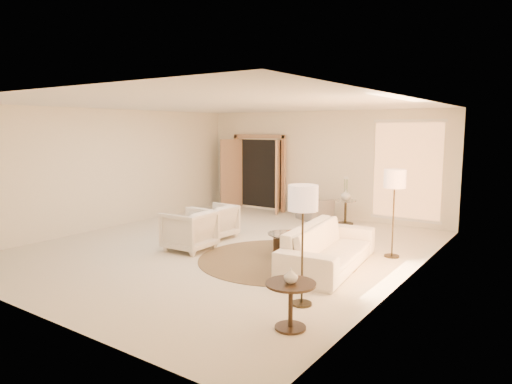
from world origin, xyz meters
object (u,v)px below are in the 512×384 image
Objects in this scene: floor_lamp_near at (395,183)px; bowl at (296,233)px; side_table at (345,209)px; coffee_table at (296,243)px; armchair_right at (189,228)px; accent_chair at (313,205)px; floor_lamp_far at (303,204)px; end_vase at (291,276)px; sofa at (329,247)px; side_vase at (346,195)px; end_table at (291,297)px; armchair_left at (215,220)px.

bowl is (-1.46, -1.01, -0.93)m from floor_lamp_near.
side_table is 0.38× the size of floor_lamp_near.
side_table is at bearing 97.55° from coffee_table.
armchair_right reaches higher than accent_chair.
floor_lamp_far reaches higher than end_vase.
floor_lamp_far is at bearing -172.95° from sofa.
side_vase is (-1.64, 5.18, -0.65)m from floor_lamp_far.
armchair_right is 3.29× the size of side_vase.
armchair_right reaches higher than end_table.
end_vase is (0.00, -3.69, -0.73)m from floor_lamp_near.
accent_chair reaches higher than sofa.
bowl is (-1.46, 2.68, 0.06)m from end_table.
sofa is 14.15× the size of end_vase.
side_table is (0.89, -0.00, -0.01)m from accent_chair.
accent_chair is at bearing 115.26° from end_vase.
side_table is at bearing 107.76° from end_table.
accent_chair is 3.48m from coffee_table.
sofa is 3.69m from side_vase.
armchair_right reaches higher than sofa.
floor_lamp_far is at bearing -94.80° from floor_lamp_near.
accent_chair is at bearing 115.26° from end_table.
side_vase reaches higher than end_table.
side_table is at bearing 12.47° from sofa.
sofa is at bearing -118.40° from floor_lamp_near.
end_vase is (0.68, -2.44, 0.29)m from sofa.
armchair_right reaches higher than side_table.
sofa is at bearing 105.46° from end_vase.
side_vase reaches higher than armchair_left.
coffee_table is 0.77× the size of floor_lamp_near.
end_table is 6.20m from side_table.
sofa is 0.83m from coffee_table.
coffee_table is at bearing 108.88° from armchair_right.
sofa is at bearing -17.06° from coffee_table.
end_table is 3.41× the size of end_vase.
armchair_right is at bearing -158.79° from bowl.
floor_lamp_near is at bearing 171.43° from accent_chair.
side_vase is (-1.22, 3.46, 0.37)m from sofa.
sofa is at bearing -17.06° from bowl.
end_table is (2.79, -5.90, 0.01)m from accent_chair.
bowl is at bearing 142.20° from accent_chair.
end_table is at bearing -61.38° from coffee_table.
coffee_table is 0.77× the size of floor_lamp_far.
floor_lamp_near is (0.68, 1.25, 1.01)m from sofa.
end_table reaches higher than coffee_table.
end_vase is at bearing 58.05° from armchair_right.
side_table is at bearing 151.40° from armchair_left.
end_table reaches higher than bowl.
coffee_table is 4.06× the size of bowl.
sofa is 2.85× the size of accent_chair.
floor_lamp_near reaches higher than sofa.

